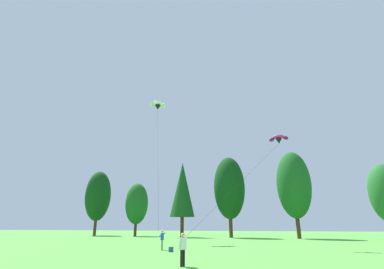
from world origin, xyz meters
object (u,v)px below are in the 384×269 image
object	(u,v)px
kite_flyer_mid	(183,247)
kite_flyer_near	(162,238)
parafoil_kite_mid_magenta	(279,139)
backpack	(171,249)
parafoil_kite_high_white	(158,105)

from	to	relation	value
kite_flyer_mid	kite_flyer_near	bearing A→B (deg)	116.53
parafoil_kite_mid_magenta	backpack	distance (m)	15.94
parafoil_kite_mid_magenta	parafoil_kite_high_white	bearing A→B (deg)	157.91
kite_flyer_mid	parafoil_kite_mid_magenta	xyz separation A→B (m)	(6.11, 15.08, 9.93)
backpack	parafoil_kite_high_white	bearing A→B (deg)	50.60
kite_flyer_near	kite_flyer_mid	xyz separation A→B (m)	(4.78, -9.58, -0.01)
kite_flyer_near	parafoil_kite_mid_magenta	xyz separation A→B (m)	(10.89, 5.50, 9.92)
kite_flyer_mid	parafoil_kite_mid_magenta	bearing A→B (deg)	67.95
kite_flyer_mid	parafoil_kite_mid_magenta	world-z (taller)	parafoil_kite_mid_magenta
parafoil_kite_high_white	parafoil_kite_mid_magenta	bearing A→B (deg)	-22.09
kite_flyer_mid	parafoil_kite_high_white	world-z (taller)	parafoil_kite_high_white
kite_flyer_near	backpack	bearing A→B (deg)	-46.49
kite_flyer_near	parafoil_kite_mid_magenta	bearing A→B (deg)	26.79
kite_flyer_near	parafoil_kite_mid_magenta	distance (m)	15.73
parafoil_kite_high_white	parafoil_kite_mid_magenta	distance (m)	20.19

